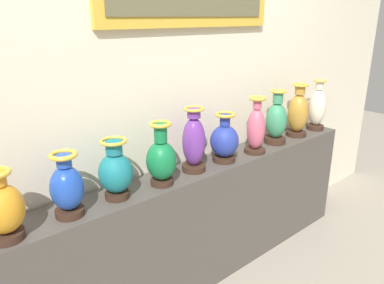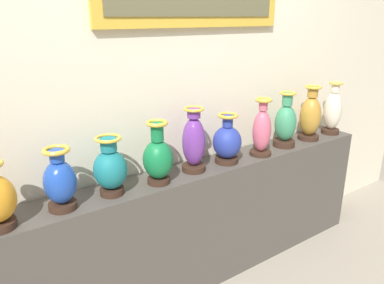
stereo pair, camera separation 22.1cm
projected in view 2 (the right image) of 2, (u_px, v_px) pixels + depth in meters
name	position (u px, v px, depth m)	size (l,w,h in m)	color
ground_plane	(192.00, 280.00, 2.53)	(11.22, 11.22, 0.00)	gray
display_shelf	(192.00, 228.00, 2.40)	(2.92, 0.28, 0.81)	#4C4742
back_wall	(173.00, 67.00, 2.23)	(5.22, 0.14, 2.81)	beige
vase_sapphire	(60.00, 182.00, 1.77)	(0.15, 0.15, 0.32)	#382319
vase_teal	(110.00, 168.00, 1.92)	(0.18, 0.18, 0.32)	#382319
vase_emerald	(158.00, 158.00, 2.05)	(0.17, 0.17, 0.36)	#382319
vase_violet	(194.00, 142.00, 2.20)	(0.15, 0.15, 0.39)	#382319
vase_cobalt	(227.00, 142.00, 2.35)	(0.18, 0.18, 0.32)	#382319
vase_rose	(262.00, 131.00, 2.46)	(0.15, 0.15, 0.39)	#382319
vase_jade	(285.00, 124.00, 2.64)	(0.16, 0.16, 0.39)	#382319
vase_ochre	(310.00, 116.00, 2.78)	(0.16, 0.16, 0.41)	#382319
vase_ivory	(333.00, 111.00, 2.92)	(0.14, 0.14, 0.41)	#382319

